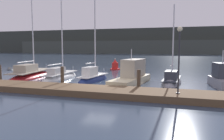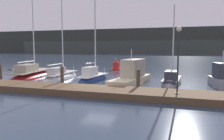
# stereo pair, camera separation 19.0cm
# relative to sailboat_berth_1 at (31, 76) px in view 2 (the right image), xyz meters

# --- Properties ---
(ground_plane) EXTENTS (400.00, 400.00, 0.00)m
(ground_plane) POSITION_rel_sailboat_berth_1_xyz_m (9.76, -4.35, -0.18)
(ground_plane) COLOR #2D3D51
(dock) EXTENTS (27.28, 2.80, 0.45)m
(dock) POSITION_rel_sailboat_berth_1_xyz_m (9.76, -6.16, 0.04)
(dock) COLOR brown
(dock) RESTS_ON ground
(mooring_pile_0) EXTENTS (0.28, 0.28, 1.77)m
(mooring_pile_0) POSITION_rel_sailboat_berth_1_xyz_m (0.08, -4.51, 0.70)
(mooring_pile_0) COLOR #4C3D2D
(mooring_pile_0) RESTS_ON ground
(mooring_pile_1) EXTENTS (0.28, 0.28, 1.77)m
(mooring_pile_1) POSITION_rel_sailboat_berth_1_xyz_m (6.53, -4.51, 0.70)
(mooring_pile_1) COLOR #4C3D2D
(mooring_pile_1) RESTS_ON ground
(mooring_pile_2) EXTENTS (0.28, 0.28, 1.71)m
(mooring_pile_2) POSITION_rel_sailboat_berth_1_xyz_m (12.98, -4.51, 0.67)
(mooring_pile_2) COLOR #4C3D2D
(mooring_pile_2) RESTS_ON ground
(sailboat_berth_1) EXTENTS (3.43, 8.43, 10.59)m
(sailboat_berth_1) POSITION_rel_sailboat_berth_1_xyz_m (0.00, 0.00, 0.00)
(sailboat_berth_1) COLOR red
(sailboat_berth_1) RESTS_ON ground
(sailboat_berth_2) EXTENTS (1.89, 6.95, 9.75)m
(sailboat_berth_2) POSITION_rel_sailboat_berth_1_xyz_m (3.74, -0.05, -0.05)
(sailboat_berth_2) COLOR white
(sailboat_berth_2) RESTS_ON ground
(sailboat_berth_3) EXTENTS (2.15, 5.48, 9.03)m
(sailboat_berth_3) POSITION_rel_sailboat_berth_1_xyz_m (7.70, -0.51, -0.03)
(sailboat_berth_3) COLOR navy
(sailboat_berth_3) RESTS_ON ground
(motorboat_berth_4) EXTENTS (3.16, 7.35, 3.73)m
(motorboat_berth_4) POSITION_rel_sailboat_berth_1_xyz_m (11.70, -0.97, 0.24)
(motorboat_berth_4) COLOR beige
(motorboat_berth_4) RESTS_ON ground
(sailboat_berth_5) EXTENTS (2.06, 5.78, 8.01)m
(sailboat_berth_5) POSITION_rel_sailboat_berth_1_xyz_m (15.28, 0.26, -0.06)
(sailboat_berth_5) COLOR gray
(sailboat_berth_5) RESTS_ON ground
(motorboat_berth_6) EXTENTS (1.99, 4.65, 3.66)m
(motorboat_berth_6) POSITION_rel_sailboat_berth_1_xyz_m (19.38, -0.51, 0.19)
(motorboat_berth_6) COLOR gray
(motorboat_berth_6) RESTS_ON ground
(channel_buoy) EXTENTS (1.43, 1.43, 1.71)m
(channel_buoy) POSITION_rel_sailboat_berth_1_xyz_m (6.70, 11.09, 0.42)
(channel_buoy) COLOR red
(channel_buoy) RESTS_ON ground
(dock_lamppost) EXTENTS (0.32, 0.32, 4.19)m
(dock_lamppost) POSITION_rel_sailboat_berth_1_xyz_m (15.82, -6.47, 3.05)
(dock_lamppost) COLOR #2D2D33
(dock_lamppost) RESTS_ON dock
(hillside_backdrop) EXTENTS (240.00, 23.00, 13.54)m
(hillside_backdrop) POSITION_rel_sailboat_berth_1_xyz_m (8.16, 101.57, 6.05)
(hillside_backdrop) COLOR #333833
(hillside_backdrop) RESTS_ON ground
(rowboat_adrift) EXTENTS (2.59, 3.29, 0.56)m
(rowboat_adrift) POSITION_rel_sailboat_berth_1_xyz_m (-8.50, 6.65, -0.18)
(rowboat_adrift) COLOR #2D3338
(rowboat_adrift) RESTS_ON ground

